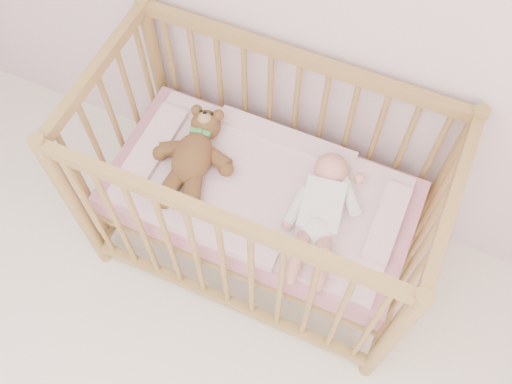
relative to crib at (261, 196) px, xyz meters
The scene contains 5 objects.
crib is the anchor object (origin of this frame).
mattress 0.01m from the crib, ahead, with size 1.22×0.62×0.13m, color #CD7F96.
blanket 0.06m from the crib, ahead, with size 1.10×0.58×0.06m, color #F8AAB9, non-canonical shape.
baby 0.29m from the crib, ahead, with size 0.28×0.59×0.14m, color white, non-canonical shape.
teddy_bear 0.32m from the crib, behind, with size 0.35×0.49×0.14m, color brown, non-canonical shape.
Camera 1 is at (0.58, 0.59, 2.53)m, focal length 40.00 mm.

